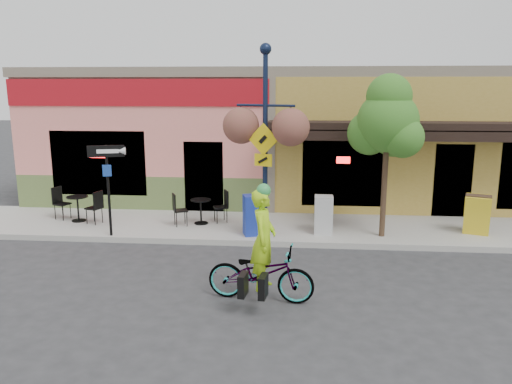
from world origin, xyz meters
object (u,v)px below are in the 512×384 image
(bicycle, at_px, (261,273))
(newspaper_box_blue, at_px, (253,215))
(building, at_px, (302,132))
(lamp_post, at_px, (265,143))
(newspaper_box_grey, at_px, (323,215))
(street_tree, at_px, (386,156))
(cyclist_rider, at_px, (263,252))
(one_way_sign, at_px, (109,191))

(bicycle, relative_size, newspaper_box_blue, 1.91)
(building, height_order, lamp_post, lamp_post)
(newspaper_box_grey, bearing_deg, lamp_post, -165.43)
(lamp_post, height_order, newspaper_box_blue, lamp_post)
(bicycle, distance_m, newspaper_box_blue, 3.72)
(newspaper_box_grey, xyz_separation_m, street_tree, (1.50, -0.09, 1.57))
(cyclist_rider, xyz_separation_m, newspaper_box_blue, (-0.53, 3.69, -0.26))
(bicycle, distance_m, lamp_post, 4.13)
(bicycle, relative_size, newspaper_box_grey, 2.00)
(newspaper_box_blue, xyz_separation_m, street_tree, (3.32, 0.18, 1.55))
(bicycle, distance_m, one_way_sign, 5.36)
(lamp_post, relative_size, street_tree, 1.16)
(building, relative_size, one_way_sign, 7.76)
(newspaper_box_grey, bearing_deg, one_way_sign, -172.42)
(bicycle, height_order, newspaper_box_grey, newspaper_box_grey)
(one_way_sign, bearing_deg, bicycle, -53.25)
(street_tree, bearing_deg, newspaper_box_grey, 176.53)
(bicycle, relative_size, cyclist_rider, 1.07)
(newspaper_box_blue, bearing_deg, bicycle, -99.78)
(lamp_post, relative_size, one_way_sign, 2.05)
(one_way_sign, xyz_separation_m, newspaper_box_blue, (3.66, 0.38, -0.65))
(lamp_post, xyz_separation_m, street_tree, (3.01, 0.28, -0.33))
(lamp_post, bearing_deg, cyclist_rider, -67.54)
(lamp_post, height_order, one_way_sign, lamp_post)
(building, relative_size, newspaper_box_blue, 17.30)
(bicycle, bearing_deg, lamp_post, 10.12)
(bicycle, distance_m, newspaper_box_grey, 4.18)
(lamp_post, xyz_separation_m, one_way_sign, (-3.98, -0.28, -1.23))
(bicycle, xyz_separation_m, one_way_sign, (-4.15, 3.31, 0.80))
(lamp_post, height_order, street_tree, lamp_post)
(cyclist_rider, height_order, street_tree, street_tree)
(building, bearing_deg, newspaper_box_blue, -101.05)
(newspaper_box_grey, bearing_deg, building, 95.97)
(building, bearing_deg, bicycle, -94.39)
(newspaper_box_blue, height_order, street_tree, street_tree)
(building, xyz_separation_m, street_tree, (2.06, -6.29, -0.03))
(building, xyz_separation_m, newspaper_box_grey, (0.56, -6.20, -1.60))
(building, bearing_deg, newspaper_box_grey, -84.86)
(one_way_sign, height_order, newspaper_box_blue, one_way_sign)
(cyclist_rider, xyz_separation_m, newspaper_box_grey, (1.29, 3.96, -0.28))
(lamp_post, relative_size, newspaper_box_blue, 4.57)
(building, height_order, newspaper_box_blue, building)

